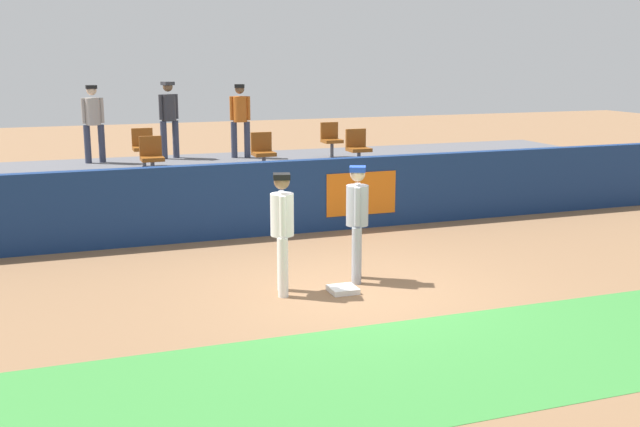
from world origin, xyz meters
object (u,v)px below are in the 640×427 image
Objects in this scene: player_fielder_home at (282,225)px; spectator_casual at (240,115)px; first_base at (343,290)px; seat_back_left at (143,145)px; seat_front_right at (358,146)px; player_runner_visitor at (357,215)px; seat_front_center at (263,150)px; seat_back_right at (331,138)px; seat_front_left at (152,155)px; spectator_capped at (93,118)px; spectator_hooded at (169,114)px.

player_fielder_home is 1.02× the size of spectator_casual.
seat_back_left is (-1.97, 7.18, 1.45)m from first_base.
first_base is 6.09m from seat_front_right.
player_runner_visitor is 1.02× the size of spectator_casual.
player_runner_visitor is at bearing -88.55° from seat_front_center.
first_base is 0.48× the size of seat_back_left.
seat_back_right is 4.89m from seat_front_left.
seat_front_left is (-2.02, 5.38, 1.45)m from first_base.
seat_front_right reaches higher than first_base.
player_fielder_home is 2.13× the size of seat_front_center.
spectator_capped is (-5.43, 2.72, 0.56)m from seat_front_right.
seat_back_left is 1.46m from spectator_capped.
seat_back_left is 1.80m from seat_front_left.
first_base is 1.19m from player_runner_visitor.
seat_back_right is 0.46× the size of spectator_hooded.
player_fielder_home is 2.13× the size of seat_back_left.
seat_front_right is at bearing -179.22° from player_runner_visitor.
seat_front_right is (4.49, 0.00, 0.00)m from seat_front_left.
player_runner_visitor is 8.38m from spectator_capped.
seat_front_right is at bearing 0.00° from seat_front_left.
seat_back_right is (3.37, 6.91, 0.45)m from player_fielder_home.
seat_front_left reaches higher than player_runner_visitor.
spectator_hooded is (-1.62, 7.81, 1.03)m from player_runner_visitor.
seat_front_left is at bearing -152.40° from player_fielder_home.
player_runner_visitor is at bearing -70.35° from seat_back_left.
spectator_casual is (0.01, 7.36, 1.00)m from player_runner_visitor.
player_runner_visitor is 5.48m from seat_front_left.
player_runner_visitor is at bearing 114.73° from player_fielder_home.
spectator_casual is (0.43, 7.84, 2.00)m from first_base.
first_base is 0.23× the size of spectator_casual.
spectator_casual reaches higher than seat_front_right.
seat_front_center is (-2.22, -1.80, 0.00)m from seat_back_right.
seat_back_right is at bearing 176.57° from spectator_casual.
first_base is at bearing -109.36° from seat_back_right.
player_fielder_home is 8.11m from spectator_hooded.
player_fielder_home is 2.13× the size of seat_front_right.
first_base is 0.48× the size of seat_front_left.
player_runner_visitor reaches higher than player_fielder_home.
seat_front_center is 1.00× the size of seat_front_right.
seat_front_left is (-1.17, 5.11, 0.46)m from player_fielder_home.
seat_front_left is 2.93m from spectator_capped.
spectator_hooded is (-1.50, 2.92, 0.59)m from seat_front_center.
seat_back_left and seat_front_center have the same top height.
spectator_capped reaches higher than first_base.
spectator_hooded is (-0.35, 8.04, 1.04)m from player_fielder_home.
player_fielder_home is 2.13× the size of seat_front_left.
spectator_hooded is 1.03× the size of spectator_capped.
seat_back_left reaches higher than player_fielder_home.
seat_back_right is at bearing -0.00° from seat_back_left.
player_fielder_home is 5.27m from seat_front_left.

